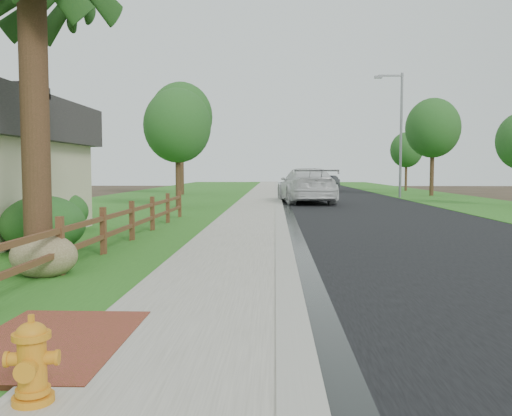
{
  "coord_description": "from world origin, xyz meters",
  "views": [
    {
      "loc": [
        0.18,
        -6.55,
        1.91
      ],
      "look_at": [
        -0.19,
        4.25,
        1.16
      ],
      "focal_mm": 38.0,
      "sensor_mm": 36.0,
      "label": 1
    }
  ],
  "objects_px": {
    "fire_hydrant": "(32,362)",
    "streetlight": "(399,128)",
    "white_suv": "(306,186)",
    "dark_car_mid": "(306,187)",
    "ranch_fence": "(119,224)"
  },
  "relations": [
    {
      "from": "dark_car_mid",
      "to": "white_suv",
      "type": "bearing_deg",
      "value": 76.68
    },
    {
      "from": "ranch_fence",
      "to": "dark_car_mid",
      "type": "relative_size",
      "value": 4.32
    },
    {
      "from": "dark_car_mid",
      "to": "streetlight",
      "type": "relative_size",
      "value": 0.46
    },
    {
      "from": "fire_hydrant",
      "to": "streetlight",
      "type": "bearing_deg",
      "value": 72.8
    },
    {
      "from": "ranch_fence",
      "to": "white_suv",
      "type": "relative_size",
      "value": 2.45
    },
    {
      "from": "ranch_fence",
      "to": "white_suv",
      "type": "height_order",
      "value": "white_suv"
    },
    {
      "from": "white_suv",
      "to": "fire_hydrant",
      "type": "bearing_deg",
      "value": 76.38
    },
    {
      "from": "fire_hydrant",
      "to": "white_suv",
      "type": "distance_m",
      "value": 27.71
    },
    {
      "from": "dark_car_mid",
      "to": "streetlight",
      "type": "bearing_deg",
      "value": 152.18
    },
    {
      "from": "fire_hydrant",
      "to": "dark_car_mid",
      "type": "distance_m",
      "value": 35.29
    },
    {
      "from": "fire_hydrant",
      "to": "streetlight",
      "type": "xyz_separation_m",
      "value": [
        10.24,
        33.09,
        4.36
      ]
    },
    {
      "from": "fire_hydrant",
      "to": "ranch_fence",
      "type": "bearing_deg",
      "value": 102.05
    },
    {
      "from": "white_suv",
      "to": "streetlight",
      "type": "bearing_deg",
      "value": -145.25
    },
    {
      "from": "fire_hydrant",
      "to": "white_suv",
      "type": "xyz_separation_m",
      "value": [
        3.7,
        27.46,
        0.6
      ]
    },
    {
      "from": "dark_car_mid",
      "to": "ranch_fence",
      "type": "bearing_deg",
      "value": 66.95
    }
  ]
}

